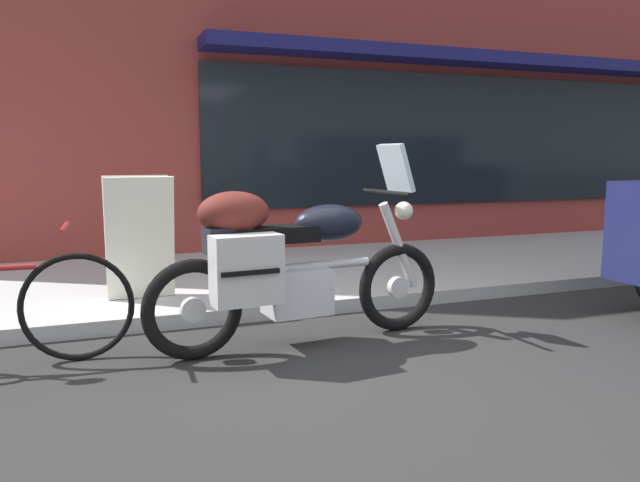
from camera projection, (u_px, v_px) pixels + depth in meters
name	position (u px, v px, depth m)	size (l,w,h in m)	color
ground_plane	(352.00, 371.00, 3.80)	(80.00, 80.00, 0.00)	#282828
touring_motorcycle	(289.00, 261.00, 4.20)	(2.24, 0.79, 1.41)	black
sandwich_board_sign	(139.00, 237.00, 5.19)	(0.55, 0.43, 1.03)	silver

